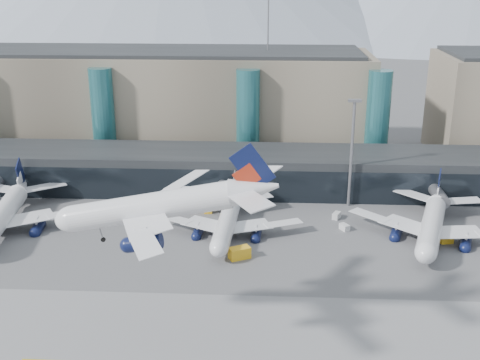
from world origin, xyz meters
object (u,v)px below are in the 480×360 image
object	(u,v)px
lightmast_mid	(352,147)
veh_b	(208,208)
jet_parked_left	(5,205)
veh_e	(446,239)
hero_jet	(172,198)
jet_parked_mid	(229,213)
jet_parked_right	(434,215)
veh_d	(336,216)
veh_g	(344,227)
veh_h	(240,253)

from	to	relation	value
lightmast_mid	veh_b	size ratio (longest dim) A/B	8.96
jet_parked_left	veh_e	size ratio (longest dim) A/B	14.72
hero_jet	veh_b	xyz separation A→B (m)	(-0.55, 50.87, -22.27)
jet_parked_mid	jet_parked_right	distance (m)	43.14
hero_jet	veh_e	bearing A→B (deg)	40.48
veh_b	veh_d	size ratio (longest dim) A/B	1.17
jet_parked_left	veh_b	size ratio (longest dim) A/B	13.54
veh_e	veh_g	world-z (taller)	veh_e
veh_e	veh_h	xyz separation A→B (m)	(-42.06, -9.19, 0.39)
jet_parked_left	jet_parked_right	bearing A→B (deg)	-97.85
veh_d	veh_g	size ratio (longest dim) A/B	1.08
lightmast_mid	veh_e	world-z (taller)	lightmast_mid
veh_d	veh_g	xyz separation A→B (m)	(1.10, -6.30, -0.04)
veh_g	veh_d	bearing A→B (deg)	159.23
lightmast_mid	hero_jet	distance (m)	65.69
lightmast_mid	veh_b	bearing A→B (deg)	-170.23
hero_jet	veh_d	bearing A→B (deg)	63.46
hero_jet	jet_parked_left	world-z (taller)	hero_jet
jet_parked_mid	lightmast_mid	bearing A→B (deg)	-57.34
lightmast_mid	hero_jet	size ratio (longest dim) A/B	0.74
jet_parked_mid	veh_h	world-z (taller)	jet_parked_mid
jet_parked_mid	jet_parked_right	xyz separation A→B (m)	(43.14, 0.08, 0.46)
jet_parked_mid	veh_g	bearing A→B (deg)	-84.06
hero_jet	veh_h	size ratio (longest dim) A/B	8.40
jet_parked_right	veh_h	distance (m)	42.36
jet_parked_mid	veh_g	world-z (taller)	jet_parked_mid
veh_g	veh_b	bearing A→B (deg)	-136.59
lightmast_mid	jet_parked_mid	distance (m)	33.21
veh_g	jet_parked_right	bearing A→B (deg)	55.52
lightmast_mid	veh_d	distance (m)	16.30
veh_d	lightmast_mid	bearing A→B (deg)	1.26
jet_parked_right	veh_b	size ratio (longest dim) A/B	13.03
jet_parked_left	veh_g	size ratio (longest dim) A/B	17.04
jet_parked_right	veh_h	bearing A→B (deg)	126.47
veh_h	jet_parked_left	bearing A→B (deg)	138.51
veh_b	veh_h	xyz separation A→B (m)	(8.52, -23.20, 0.31)
hero_jet	jet_parked_left	bearing A→B (deg)	140.93
veh_b	veh_h	bearing A→B (deg)	-164.66
jet_parked_left	veh_g	xyz separation A→B (m)	(73.61, 1.09, -4.09)
jet_parked_right	veh_e	size ratio (longest dim) A/B	14.17
jet_parked_right	jet_parked_mid	bearing A→B (deg)	108.23
hero_jet	jet_parked_mid	size ratio (longest dim) A/B	1.03
jet_parked_mid	veh_b	world-z (taller)	jet_parked_mid
lightmast_mid	veh_g	xyz separation A→B (m)	(-2.49, -14.34, -13.76)
veh_g	veh_h	bearing A→B (deg)	-87.03
veh_d	veh_e	xyz separation A→B (m)	(21.30, -11.64, 0.05)
jet_parked_right	veh_g	distance (m)	18.66
jet_parked_left	jet_parked_mid	bearing A→B (deg)	-98.02
jet_parked_left	veh_h	xyz separation A→B (m)	(51.76, -13.43, -3.62)
hero_jet	jet_parked_right	distance (m)	65.81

